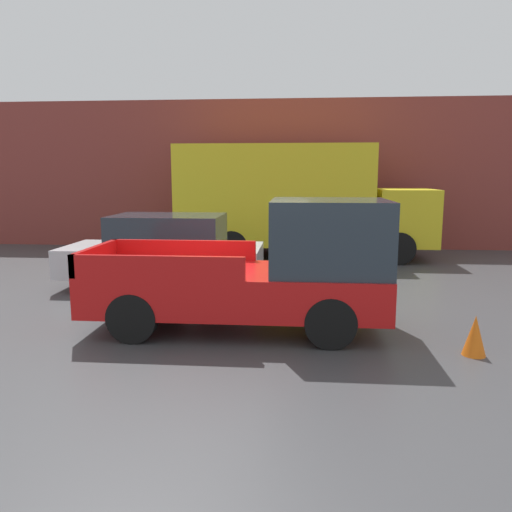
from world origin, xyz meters
The scene contains 7 objects.
ground_plane centered at (0.00, 0.00, 0.00)m, with size 60.00×60.00×0.00m, color #3D3D3F.
building_wall centered at (0.00, 9.59, 2.65)m, with size 28.00×0.15×5.29m.
pickup_truck centered at (0.54, -0.26, 1.04)m, with size 5.07×1.96×2.26m.
car centered at (-2.10, 2.88, 0.87)m, with size 4.66×2.00×1.72m.
delivery_truck centered at (0.85, 7.40, 1.89)m, with size 8.00×2.40×3.56m.
newspaper_box centered at (3.53, 9.26, 0.51)m, with size 0.45×0.40×1.03m.
traffic_cone centered at (3.71, -1.25, 0.31)m, with size 0.34×0.34×0.61m.
Camera 1 is at (1.08, -8.61, 2.68)m, focal length 35.00 mm.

